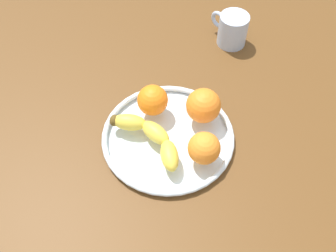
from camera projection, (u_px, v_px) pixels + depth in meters
ground_plane at (168, 144)px, 85.55cm from camera, size 145.70×145.70×4.00cm
fruit_bowl at (168, 137)px, 83.20cm from camera, size 28.24×28.24×1.80cm
banana at (149, 136)px, 80.12cm from camera, size 19.86×7.61×3.54cm
orange_front_left at (204, 148)px, 76.54cm from camera, size 6.56×6.56×6.56cm
orange_front_right at (153, 100)px, 83.67cm from camera, size 6.70×6.70×6.70cm
orange_back_right at (203, 106)px, 82.28cm from camera, size 7.47×7.47×7.47cm
ambient_mug at (232, 29)px, 98.74cm from camera, size 10.91×7.39×8.27cm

